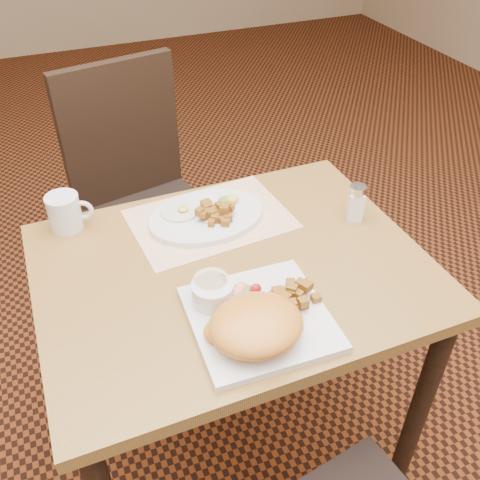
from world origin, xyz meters
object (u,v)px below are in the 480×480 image
at_px(plate_oval, 206,216).
at_px(table, 233,299).
at_px(chair_far, 141,191).
at_px(plate_square, 259,318).
at_px(salt_shaker, 356,202).
at_px(coffee_mug, 65,212).

bearing_deg(plate_oval, table, -90.66).
bearing_deg(chair_far, plate_square, 81.81).
xyz_separation_m(chair_far, plate_square, (0.05, -0.91, 0.22)).
height_order(chair_far, plate_square, chair_far).
bearing_deg(plate_square, salt_shaker, 32.66).
bearing_deg(coffee_mug, plate_square, -56.52).
height_order(plate_oval, salt_shaker, salt_shaker).
distance_m(plate_square, coffee_mug, 0.58).
height_order(table, salt_shaker, salt_shaker).
height_order(chair_far, plate_oval, chair_far).
xyz_separation_m(chair_far, plate_oval, (0.07, -0.53, 0.22)).
xyz_separation_m(chair_far, salt_shaker, (0.43, -0.67, 0.26)).
bearing_deg(salt_shaker, coffee_mug, 160.67).
xyz_separation_m(salt_shaker, coffee_mug, (-0.70, 0.24, -0.00)).
xyz_separation_m(table, plate_oval, (0.00, 0.19, 0.12)).
xyz_separation_m(plate_square, salt_shaker, (0.37, 0.24, 0.04)).
relative_size(salt_shaker, coffee_mug, 0.89).
height_order(chair_far, coffee_mug, chair_far).
distance_m(salt_shaker, coffee_mug, 0.74).
relative_size(chair_far, plate_square, 3.46).
height_order(table, plate_oval, plate_oval).
relative_size(plate_square, coffee_mug, 2.49).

